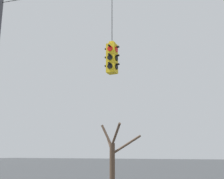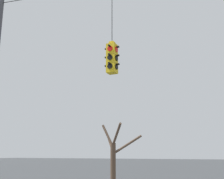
# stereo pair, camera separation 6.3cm
# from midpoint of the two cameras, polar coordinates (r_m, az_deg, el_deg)

# --- Properties ---
(traffic_light_near_left_pole) EXTENTS (0.58, 0.58, 3.83)m
(traffic_light_near_left_pole) POSITION_cam_midpoint_polar(r_m,az_deg,el_deg) (10.45, -0.17, 6.47)
(traffic_light_near_left_pole) COLOR yellow
(bare_tree) EXTENTS (2.43, 2.54, 3.86)m
(bare_tree) POSITION_cam_midpoint_polar(r_m,az_deg,el_deg) (18.22, 0.22, -13.26)
(bare_tree) COLOR brown
(bare_tree) RESTS_ON ground_plane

